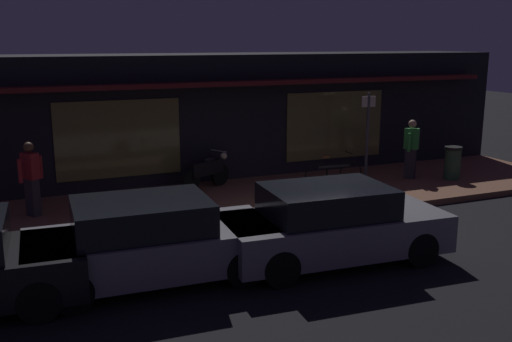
{
  "coord_description": "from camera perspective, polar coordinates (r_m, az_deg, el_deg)",
  "views": [
    {
      "loc": [
        -5.7,
        -10.02,
        3.98
      ],
      "look_at": [
        -0.46,
        2.4,
        0.95
      ],
      "focal_mm": 40.85,
      "sensor_mm": 36.0,
      "label": 1
    }
  ],
  "objects": [
    {
      "name": "parked_car_across",
      "position": [
        10.75,
        7.39,
        -5.19
      ],
      "size": [
        4.2,
        2.0,
        1.42
      ],
      "color": "black",
      "rests_on": "ground_plane"
    },
    {
      "name": "sidewalk_slab",
      "position": [
        14.74,
        0.73,
        -2.7
      ],
      "size": [
        18.0,
        4.0,
        0.15
      ],
      "primitive_type": "cube",
      "color": "brown",
      "rests_on": "ground_plane"
    },
    {
      "name": "ground_plane",
      "position": [
        12.2,
        6.41,
        -6.46
      ],
      "size": [
        60.0,
        60.0,
        0.0
      ],
      "primitive_type": "plane",
      "color": "black"
    },
    {
      "name": "person_bystander",
      "position": [
        16.95,
        14.94,
        2.21
      ],
      "size": [
        0.54,
        0.44,
        1.67
      ],
      "color": "#28232D",
      "rests_on": "sidewalk_slab"
    },
    {
      "name": "bicycle_parked",
      "position": [
        15.7,
        7.6,
        -0.22
      ],
      "size": [
        1.65,
        0.42,
        0.91
      ],
      "color": "black",
      "rests_on": "sidewalk_slab"
    },
    {
      "name": "trash_bin",
      "position": [
        17.27,
        18.68,
        0.78
      ],
      "size": [
        0.48,
        0.48,
        0.93
      ],
      "color": "#2D4C33",
      "rests_on": "sidewalk_slab"
    },
    {
      "name": "parked_car_far",
      "position": [
        9.96,
        -10.4,
        -6.77
      ],
      "size": [
        4.17,
        1.92,
        1.42
      ],
      "color": "black",
      "rests_on": "ground_plane"
    },
    {
      "name": "sign_post",
      "position": [
        16.87,
        10.86,
        4.02
      ],
      "size": [
        0.44,
        0.09,
        2.4
      ],
      "color": "#47474C",
      "rests_on": "sidewalk_slab"
    },
    {
      "name": "storefront_building",
      "position": [
        17.51,
        -3.72,
        5.5
      ],
      "size": [
        18.0,
        3.3,
        3.6
      ],
      "color": "black",
      "rests_on": "ground_plane"
    },
    {
      "name": "person_photographer",
      "position": [
        13.76,
        -21.16,
        -0.59
      ],
      "size": [
        0.56,
        0.44,
        1.67
      ],
      "color": "#28232D",
      "rests_on": "sidewalk_slab"
    },
    {
      "name": "motorcycle",
      "position": [
        15.32,
        -4.9,
        0.06
      ],
      "size": [
        1.56,
        0.95,
        0.97
      ],
      "color": "black",
      "rests_on": "sidewalk_slab"
    }
  ]
}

